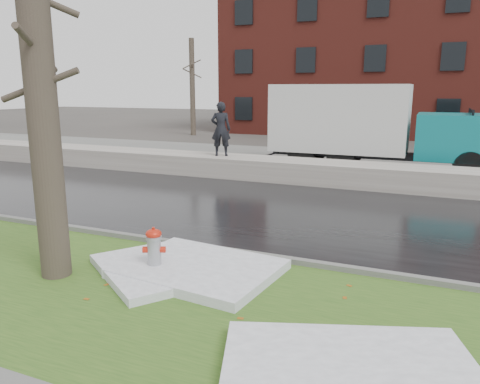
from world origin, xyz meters
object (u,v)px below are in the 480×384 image
at_px(fire_hydrant, 154,249).
at_px(box_truck, 367,125).
at_px(worker, 221,129).
at_px(tree, 40,89).

relative_size(fire_hydrant, box_truck, 0.08).
bearing_deg(worker, tree, 79.05).
height_order(tree, worker, tree).
height_order(fire_hydrant, box_truck, box_truck).
xyz_separation_m(box_truck, worker, (-4.71, -3.36, -0.04)).
bearing_deg(box_truck, tree, -104.53).
relative_size(tree, worker, 3.15).
xyz_separation_m(fire_hydrant, box_truck, (1.65, 12.40, 1.29)).
bearing_deg(worker, box_truck, -164.44).
distance_m(tree, worker, 10.00).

